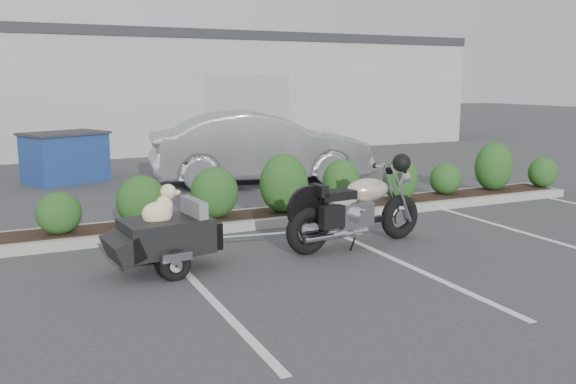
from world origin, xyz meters
name	(u,v)px	position (x,y,z in m)	size (l,w,h in m)	color
ground	(295,259)	(0.00, 0.00, 0.00)	(90.00, 90.00, 0.00)	#38383A
planter_kerb	(292,215)	(1.00, 2.20, 0.07)	(12.00, 1.00, 0.15)	#9E9E93
building	(102,91)	(0.00, 17.00, 2.00)	(26.00, 10.00, 4.00)	#9EA099
motorcycle	(357,210)	(1.09, 0.20, 0.54)	(2.35, 0.87, 1.35)	black
pet_trailer	(165,234)	(-1.70, 0.22, 0.47)	(1.89, 1.07, 1.12)	black
sedan	(261,148)	(1.95, 5.92, 0.83)	(1.77, 5.06, 1.67)	#A1A2A8
dumpster	(65,157)	(-2.18, 8.02, 0.60)	(2.15, 1.87, 1.19)	navy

